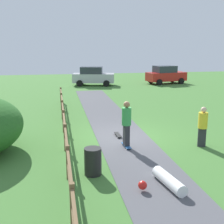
% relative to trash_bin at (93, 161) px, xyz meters
% --- Properties ---
extents(ground_plane, '(60.00, 60.00, 0.00)m').
position_rel_trash_bin_xyz_m(ground_plane, '(1.80, 3.70, -0.45)').
color(ground_plane, '#427533').
extents(asphalt_path, '(2.40, 28.00, 0.02)m').
position_rel_trash_bin_xyz_m(asphalt_path, '(1.80, 3.70, -0.44)').
color(asphalt_path, '#515156').
rests_on(asphalt_path, ground_plane).
extents(wooden_fence, '(0.12, 18.12, 1.10)m').
position_rel_trash_bin_xyz_m(wooden_fence, '(-0.80, 3.70, 0.22)').
color(wooden_fence, brown).
rests_on(wooden_fence, ground_plane).
extents(trash_bin, '(0.56, 0.56, 0.90)m').
position_rel_trash_bin_xyz_m(trash_bin, '(0.00, 0.00, 0.00)').
color(trash_bin, black).
rests_on(trash_bin, ground_plane).
extents(skater_riding, '(0.41, 0.81, 1.91)m').
position_rel_trash_bin_xyz_m(skater_riding, '(1.65, 2.30, 0.64)').
color(skater_riding, '#265999').
rests_on(skater_riding, asphalt_path).
extents(skater_fallen, '(1.27, 1.51, 0.36)m').
position_rel_trash_bin_xyz_m(skater_fallen, '(2.03, -1.29, -0.25)').
color(skater_fallen, white).
rests_on(skater_fallen, asphalt_path).
extents(skateboard_loose, '(0.22, 0.81, 0.08)m').
position_rel_trash_bin_xyz_m(skateboard_loose, '(1.62, 3.82, -0.36)').
color(skateboard_loose, black).
rests_on(skateboard_loose, asphalt_path).
extents(bystander_yellow, '(0.50, 0.50, 1.67)m').
position_rel_trash_bin_xyz_m(bystander_yellow, '(4.76, 1.89, 0.47)').
color(bystander_yellow, '#2D2D33').
rests_on(bystander_yellow, ground_plane).
extents(parked_car_silver, '(4.47, 2.67, 1.92)m').
position_rel_trash_bin_xyz_m(parked_car_silver, '(2.62, 21.27, 0.51)').
color(parked_car_silver, '#B7B7BC').
rests_on(parked_car_silver, ground_plane).
extents(parked_car_red, '(4.45, 2.62, 1.92)m').
position_rel_trash_bin_xyz_m(parked_car_red, '(10.47, 21.25, 0.51)').
color(parked_car_red, red).
rests_on(parked_car_red, ground_plane).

